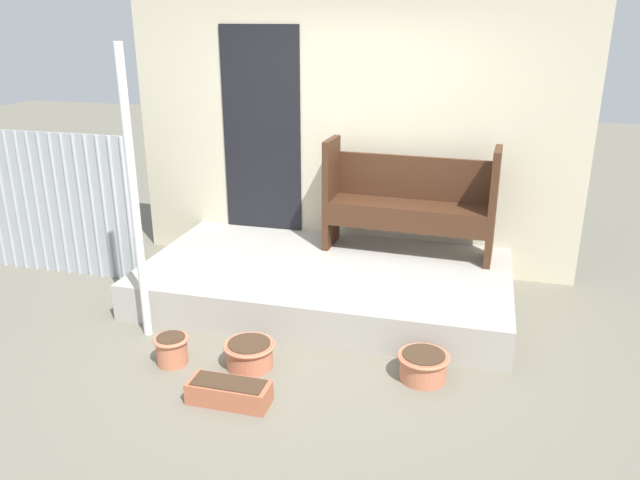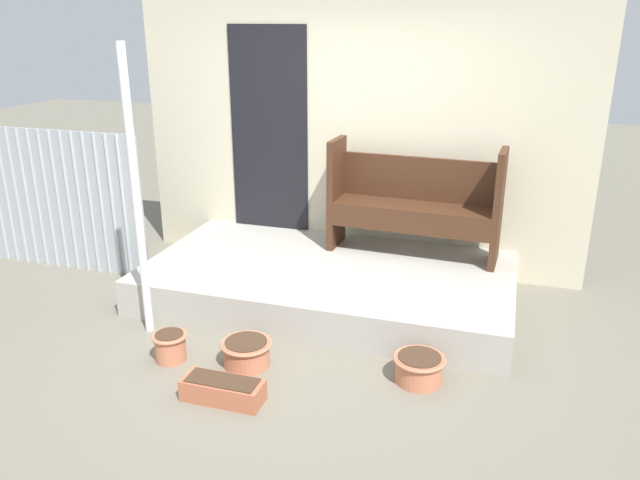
% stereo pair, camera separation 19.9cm
% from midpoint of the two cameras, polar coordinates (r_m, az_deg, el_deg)
% --- Properties ---
extents(ground_plane, '(24.00, 24.00, 0.00)m').
position_cam_midpoint_polar(ground_plane, '(4.89, -0.86, -9.56)').
color(ground_plane, '#706B5B').
extents(porch_slab, '(3.19, 1.75, 0.32)m').
position_cam_midpoint_polar(porch_slab, '(5.57, 1.79, -3.89)').
color(porch_slab, '#A8A399').
rests_on(porch_slab, ground_plane).
extents(house_wall, '(4.39, 0.08, 2.60)m').
position_cam_midpoint_polar(house_wall, '(6.08, 3.88, 9.39)').
color(house_wall, beige).
rests_on(house_wall, ground_plane).
extents(fence_corrugated, '(2.97, 0.05, 1.39)m').
position_cam_midpoint_polar(fence_corrugated, '(6.94, -25.52, 3.66)').
color(fence_corrugated, '#9EA3A8').
rests_on(fence_corrugated, ground_plane).
extents(support_post, '(0.06, 0.06, 2.24)m').
position_cam_midpoint_polar(support_post, '(4.85, -15.33, 3.79)').
color(support_post, white).
rests_on(support_post, ground_plane).
extents(bench, '(1.55, 0.48, 1.03)m').
position_cam_midpoint_polar(bench, '(5.72, 9.63, 3.74)').
color(bench, '#422616').
rests_on(bench, porch_slab).
extents(flower_pot_left, '(0.26, 0.26, 0.22)m').
position_cam_midpoint_polar(flower_pot_left, '(4.75, -12.36, -9.40)').
color(flower_pot_left, '#C67251').
rests_on(flower_pot_left, ground_plane).
extents(flower_pot_middle, '(0.38, 0.38, 0.19)m').
position_cam_midpoint_polar(flower_pot_middle, '(4.61, -5.50, -10.14)').
color(flower_pot_middle, '#C67251').
rests_on(flower_pot_middle, ground_plane).
extents(flower_pot_right, '(0.37, 0.37, 0.20)m').
position_cam_midpoint_polar(flower_pot_right, '(4.47, 10.33, -11.40)').
color(flower_pot_right, '#C67251').
rests_on(flower_pot_right, ground_plane).
extents(planter_box_rect, '(0.55, 0.21, 0.15)m').
position_cam_midpoint_polar(planter_box_rect, '(4.26, -7.52, -13.44)').
color(planter_box_rect, '#B26042').
rests_on(planter_box_rect, ground_plane).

